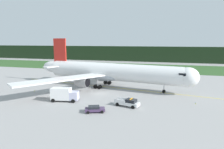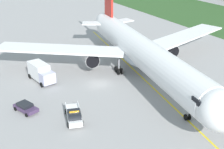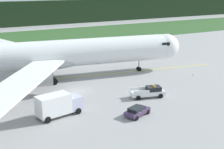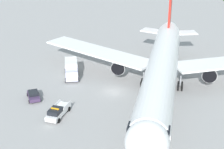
% 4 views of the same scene
% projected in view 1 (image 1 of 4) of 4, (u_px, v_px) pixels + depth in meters
% --- Properties ---
extents(ground, '(320.00, 320.00, 0.00)m').
position_uv_depth(ground, '(100.00, 94.00, 55.76)').
color(ground, '#969493').
extents(grass_verge, '(320.00, 35.45, 0.04)m').
position_uv_depth(grass_verge, '(135.00, 67.00, 111.44)').
color(grass_verge, '#2E5326').
rests_on(grass_verge, ground).
extents(distant_tree_line, '(288.00, 5.02, 10.58)m').
position_uv_depth(distant_tree_line, '(143.00, 54.00, 142.71)').
color(distant_tree_line, black).
rests_on(distant_tree_line, ground).
extents(taxiway_centerline_main, '(67.43, 10.96, 0.01)m').
position_uv_depth(taxiway_centerline_main, '(112.00, 87.00, 63.50)').
color(taxiway_centerline_main, yellow).
rests_on(taxiway_centerline_main, ground).
extents(airliner, '(52.51, 52.03, 15.31)m').
position_uv_depth(airliner, '(109.00, 72.00, 63.03)').
color(airliner, white).
rests_on(airliner, ground).
extents(ops_pickup_truck, '(5.94, 3.29, 1.94)m').
position_uv_depth(ops_pickup_truck, '(128.00, 102.00, 44.95)').
color(ops_pickup_truck, white).
rests_on(ops_pickup_truck, ground).
extents(catering_truck, '(6.84, 3.69, 3.43)m').
position_uv_depth(catering_truck, '(64.00, 94.00, 48.71)').
color(catering_truck, silver).
rests_on(catering_truck, ground).
extents(staff_car, '(4.42, 3.23, 1.30)m').
position_uv_depth(staff_car, '(95.00, 109.00, 41.34)').
color(staff_car, '#433051').
rests_on(staff_car, ground).
extents(taxiway_edge_light_east, '(0.12, 0.12, 0.48)m').
position_uv_depth(taxiway_edge_light_east, '(195.00, 103.00, 46.55)').
color(taxiway_edge_light_east, yellow).
rests_on(taxiway_edge_light_east, ground).
extents(taxiway_edge_light_west, '(0.12, 0.12, 0.46)m').
position_uv_depth(taxiway_edge_light_west, '(34.00, 91.00, 58.23)').
color(taxiway_edge_light_west, yellow).
rests_on(taxiway_edge_light_west, ground).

